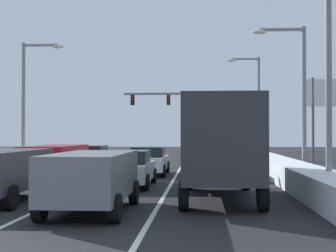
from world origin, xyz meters
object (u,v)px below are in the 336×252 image
Objects in this scene: suv_red_left_lane_second at (55,160)px; roadside_sign_right at (330,103)px; street_lamp_right_mid at (296,86)px; street_lamp_left_mid at (29,93)px; sedan_navy_right_lane_second at (207,162)px; street_lamp_right_near at (317,66)px; street_lamp_right_far at (254,99)px; box_truck_right_lane_nearest at (220,143)px; suv_gray_center_lane_nearest at (92,176)px; sedan_black_right_lane_third at (210,157)px; sedan_white_center_lane_third at (149,161)px; sedan_maroon_left_lane_third at (91,158)px; sedan_silver_center_lane_second at (129,168)px; suv_charcoal_left_lane_nearest at (2,171)px; traffic_light_gantry at (198,107)px.

suv_red_left_lane_second is 16.22m from roadside_sign_right.
street_lamp_right_mid is 0.96× the size of street_lamp_left_mid.
sedan_navy_right_lane_second is 5.89m from street_lamp_right_mid.
street_lamp_right_near is 0.89× the size of street_lamp_right_far.
box_truck_right_lane_nearest is at bearing -87.83° from sedan_navy_right_lane_second.
street_lamp_left_mid is (-7.68, 16.70, 3.74)m from suv_gray_center_lane_nearest.
suv_gray_center_lane_nearest reaches higher than sedan_black_right_lane_third.
box_truck_right_lane_nearest is at bearing -89.89° from sedan_black_right_lane_third.
suv_gray_center_lane_nearest reaches higher than sedan_white_center_lane_third.
sedan_maroon_left_lane_third is 6.02m from street_lamp_left_mid.
street_lamp_left_mid reaches higher than sedan_silver_center_lane_second.
street_lamp_right_near reaches higher than sedan_navy_right_lane_second.
suv_red_left_lane_second is at bearing -120.57° from street_lamp_right_far.
street_lamp_right_mid is at bearing -54.45° from sedan_black_right_lane_third.
box_truck_right_lane_nearest reaches higher than sedan_silver_center_lane_second.
sedan_white_center_lane_third is 9.79m from street_lamp_left_mid.
sedan_black_right_lane_third is 0.92× the size of suv_charcoal_left_lane_nearest.
roadside_sign_right reaches higher than sedan_white_center_lane_third.
suv_gray_center_lane_nearest and suv_red_left_lane_second have the same top height.
roadside_sign_right is at bearing -3.12° from street_lamp_left_mid.
suv_charcoal_left_lane_nearest is 19.90m from roadside_sign_right.
suv_red_left_lane_second reaches higher than sedan_white_center_lane_third.
suv_red_left_lane_second is at bearing -164.89° from street_lamp_right_mid.
suv_gray_center_lane_nearest reaches higher than sedan_silver_center_lane_second.
street_lamp_right_near reaches higher than traffic_light_gantry.
sedan_black_right_lane_third is at bearing 87.30° from sedan_navy_right_lane_second.
sedan_silver_center_lane_second is (-3.32, -4.35, 0.00)m from sedan_navy_right_lane_second.
street_lamp_right_near is (3.73, -7.50, 3.79)m from sedan_navy_right_lane_second.
sedan_silver_center_lane_second is 0.60× the size of street_lamp_right_near.
roadside_sign_right is (6.95, -1.58, 3.25)m from sedan_black_right_lane_third.
suv_gray_center_lane_nearest is 1.00× the size of suv_charcoal_left_lane_nearest.
street_lamp_right_mid is at bearing -76.74° from traffic_light_gantry.
traffic_light_gantry is 1.44× the size of street_lamp_right_mid.
suv_charcoal_left_lane_nearest is at bearing -170.24° from street_lamp_right_near.
street_lamp_left_mid is at bearing 161.25° from street_lamp_right_mid.
sedan_white_center_lane_third is at bearing -26.98° from street_lamp_left_mid.
sedan_silver_center_lane_second is 0.57× the size of street_lamp_left_mid.
sedan_black_right_lane_third is at bearing 2.94° from street_lamp_left_mid.
suv_charcoal_left_lane_nearest is (-6.76, -9.31, 0.25)m from sedan_navy_right_lane_second.
suv_gray_center_lane_nearest is at bearing -91.31° from sedan_white_center_lane_third.
box_truck_right_lane_nearest is at bearing -166.30° from street_lamp_right_near.
suv_red_left_lane_second is at bearing 142.73° from box_truck_right_lane_nearest.
sedan_white_center_lane_third is (-3.40, 9.79, -1.14)m from box_truck_right_lane_nearest.
street_lamp_right_near is 23.23m from street_lamp_right_far.
street_lamp_right_mid is at bearing 64.14° from box_truck_right_lane_nearest.
street_lamp_right_near is at bearing -106.28° from roadside_sign_right.
traffic_light_gantry is (2.78, 25.86, 3.97)m from sedan_silver_center_lane_second.
sedan_black_right_lane_third is 11.05m from sedan_silver_center_lane_second.
street_lamp_right_near is (3.44, -13.59, 3.79)m from sedan_black_right_lane_third.
street_lamp_right_mid reaches higher than sedan_silver_center_lane_second.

